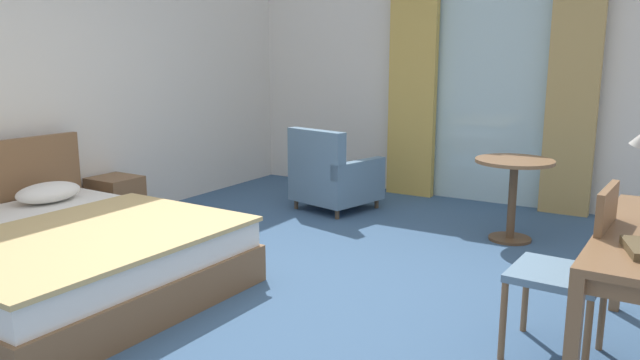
# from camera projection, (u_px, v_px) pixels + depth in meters

# --- Properties ---
(ground) EXTENTS (5.66, 7.30, 0.10)m
(ground) POSITION_uv_depth(u_px,v_px,m) (285.00, 300.00, 4.14)
(ground) COLOR #38567A
(wall_back) EXTENTS (5.26, 0.12, 2.90)m
(wall_back) POSITION_uv_depth(u_px,v_px,m) (458.00, 67.00, 6.68)
(wall_back) COLOR silver
(wall_back) RESTS_ON ground
(wall_left) EXTENTS (0.12, 6.90, 2.90)m
(wall_left) POSITION_uv_depth(u_px,v_px,m) (32.00, 71.00, 5.15)
(wall_left) COLOR silver
(wall_left) RESTS_ON ground
(balcony_glass_door) EXTENTS (1.24, 0.02, 2.55)m
(balcony_glass_door) POSITION_uv_depth(u_px,v_px,m) (490.00, 85.00, 6.45)
(balcony_glass_door) COLOR silver
(balcony_glass_door) RESTS_ON ground
(curtain_panel_left) EXTENTS (0.54, 0.10, 2.69)m
(curtain_panel_left) POSITION_uv_depth(u_px,v_px,m) (413.00, 77.00, 6.78)
(curtain_panel_left) COLOR tan
(curtain_panel_left) RESTS_ON ground
(curtain_panel_right) EXTENTS (0.48, 0.10, 2.69)m
(curtain_panel_right) POSITION_uv_depth(u_px,v_px,m) (574.00, 80.00, 5.93)
(curtain_panel_right) COLOR tan
(curtain_panel_right) RESTS_ON ground
(bed) EXTENTS (2.18, 1.95, 0.93)m
(bed) POSITION_uv_depth(u_px,v_px,m) (52.00, 255.00, 4.13)
(bed) COLOR brown
(bed) RESTS_ON ground
(nightstand) EXTENTS (0.41, 0.39, 0.47)m
(nightstand) POSITION_uv_depth(u_px,v_px,m) (116.00, 202.00, 5.68)
(nightstand) COLOR brown
(nightstand) RESTS_ON ground
(desk_chair) EXTENTS (0.47, 0.48, 0.95)m
(desk_chair) POSITION_uv_depth(u_px,v_px,m) (576.00, 264.00, 3.13)
(desk_chair) COLOR slate
(desk_chair) RESTS_ON ground
(armchair_by_window) EXTENTS (0.85, 0.87, 0.86)m
(armchair_by_window) POSITION_uv_depth(u_px,v_px,m) (333.00, 178.00, 6.29)
(armchair_by_window) COLOR slate
(armchair_by_window) RESTS_ON ground
(round_cafe_table) EXTENTS (0.66, 0.66, 0.71)m
(round_cafe_table) POSITION_uv_depth(u_px,v_px,m) (513.00, 181.00, 5.21)
(round_cafe_table) COLOR brown
(round_cafe_table) RESTS_ON ground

